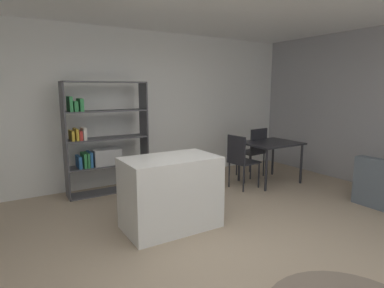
% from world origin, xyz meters
% --- Properties ---
extents(ground_plane, '(10.13, 10.13, 0.00)m').
position_xyz_m(ground_plane, '(0.00, 0.00, 0.00)').
color(ground_plane, tan).
extents(back_partition, '(7.35, 0.06, 2.76)m').
position_xyz_m(back_partition, '(0.00, 2.86, 1.38)').
color(back_partition, white).
rests_on(back_partition, ground_plane).
extents(kitchen_island, '(1.15, 0.69, 0.90)m').
position_xyz_m(kitchen_island, '(-0.18, 0.70, 0.45)').
color(kitchen_island, white).
rests_on(kitchen_island, ground_plane).
extents(open_bookshelf, '(1.34, 0.35, 1.84)m').
position_xyz_m(open_bookshelf, '(-0.52, 2.48, 0.86)').
color(open_bookshelf, '#4C4C51').
rests_on(open_bookshelf, ground_plane).
extents(dining_table, '(1.00, 0.82, 0.76)m').
position_xyz_m(dining_table, '(2.29, 1.47, 0.67)').
color(dining_table, '#232328').
rests_on(dining_table, ground_plane).
extents(dining_chair_far, '(0.49, 0.48, 0.97)m').
position_xyz_m(dining_chair_far, '(2.30, 1.90, 0.58)').
color(dining_chair_far, '#232328').
rests_on(dining_chair_far, ground_plane).
extents(dining_chair_island_side, '(0.49, 0.45, 0.94)m').
position_xyz_m(dining_chair_island_side, '(1.57, 1.46, 0.55)').
color(dining_chair_island_side, '#232328').
rests_on(dining_chair_island_side, ground_plane).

